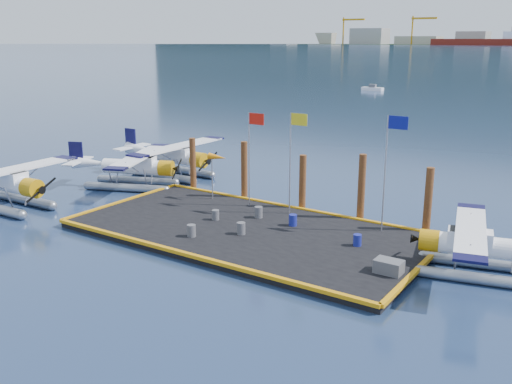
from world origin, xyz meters
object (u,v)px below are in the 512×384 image
drum_0 (216,215)px  seaplane_a (7,185)px  piling_3 (361,190)px  seaplane_d (477,249)px  drum_3 (191,231)px  seaplane_c (175,159)px  piling_1 (244,172)px  windsock (217,158)px  flagpole_blue (389,157)px  drum_1 (241,228)px  flagpole_red (252,145)px  drum_4 (357,240)px  drum_5 (259,212)px  piling_0 (193,166)px  flagpole_yellow (293,148)px  seaplane_b (136,169)px  piling_4 (428,203)px  piling_2 (302,184)px  crate (389,266)px  drum_2 (293,220)px

drum_0 → seaplane_a: bearing=-161.1°
seaplane_a → piling_3: size_ratio=2.33×
seaplane_d → drum_3: 14.54m
drum_3 → piling_3: piling_3 is taller
seaplane_c → piling_1: size_ratio=2.34×
seaplane_c → windsock: 9.06m
seaplane_c → seaplane_d: (24.91, -6.98, -0.20)m
piling_1 → flagpole_blue: bearing=-8.5°
seaplane_c → drum_1: (12.99, -9.25, -0.80)m
seaplane_a → flagpole_red: 16.28m
seaplane_d → drum_4: bearing=80.3°
drum_5 → flagpole_blue: (7.29, 1.78, 3.94)m
piling_0 → piling_1: bearing=0.0°
drum_4 → flagpole_red: 9.82m
flagpole_yellow → flagpole_blue: 6.00m
seaplane_b → piling_0: bearing=84.9°
drum_0 → drum_3: (0.72, -3.07, 0.03)m
drum_5 → piling_4: bearing=20.4°
drum_1 → flagpole_red: flagpole_red is taller
drum_3 → piling_4: 13.22m
drum_0 → drum_1: bearing=-24.4°
windsock → piling_4: (13.53, 1.60, -1.23)m
seaplane_c → seaplane_d: size_ratio=1.14×
seaplane_d → piling_2: 12.39m
seaplane_d → crate: 4.32m
crate → flagpole_red: 13.05m
drum_4 → piling_3: (-1.83, 4.51, 1.44)m
drum_0 → flagpole_yellow: (3.19, 3.56, 3.81)m
seaplane_d → drum_1: size_ratio=12.94×
seaplane_b → drum_5: seaplane_b is taller
drum_0 → piling_1: bearing=106.4°
seaplane_c → drum_3: bearing=45.2°
seaplane_c → drum_3: 15.61m
seaplane_a → seaplane_d: seaplane_a is taller
drum_0 → flagpole_yellow: 6.11m
seaplane_c → piling_3: (17.24, -2.85, 0.62)m
seaplane_a → seaplane_b: bearing=156.8°
drum_2 → piling_0: 11.04m
windsock → flagpole_blue: bearing=-0.0°
crate → flagpole_yellow: bearing=146.9°
drum_2 → windsock: bearing=164.3°
drum_3 → crate: drum_3 is taller
drum_2 → windsock: size_ratio=0.21×
seaplane_a → drum_2: size_ratio=15.15×
flagpole_yellow → piling_0: bearing=170.1°
seaplane_b → drum_1: size_ratio=13.75×
flagpole_blue → piling_4: flagpole_blue is taller
piling_2 → drum_1: bearing=-92.2°
drum_3 → piling_3: bearing=52.7°
seaplane_a → piling_4: 26.45m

